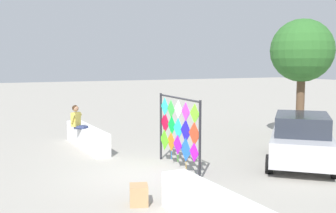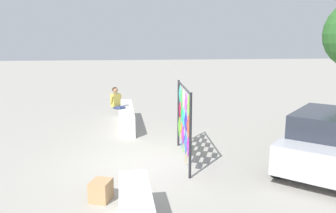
{
  "view_description": "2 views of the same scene",
  "coord_description": "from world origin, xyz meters",
  "views": [
    {
      "loc": [
        10.27,
        -4.51,
        3.17
      ],
      "look_at": [
        -0.09,
        0.82,
        1.92
      ],
      "focal_mm": 43.11,
      "sensor_mm": 36.0,
      "label": 1
    },
    {
      "loc": [
        9.05,
        -0.6,
        3.37
      ],
      "look_at": [
        0.4,
        0.65,
        1.71
      ],
      "focal_mm": 35.62,
      "sensor_mm": 36.0,
      "label": 2
    }
  ],
  "objects": [
    {
      "name": "ground",
      "position": [
        0.0,
        0.0,
        0.0
      ],
      "size": [
        120.0,
        120.0,
        0.0
      ],
      "primitive_type": "plane",
      "color": "#9E998E"
    },
    {
      "name": "plaza_ledge_left",
      "position": [
        -4.46,
        -0.39,
        0.39
      ],
      "size": [
        3.9,
        0.58,
        0.79
      ],
      "primitive_type": "cube",
      "color": "white",
      "rests_on": "ground"
    },
    {
      "name": "kite_display_rack",
      "position": [
        -0.14,
        1.18,
        1.3
      ],
      "size": [
        2.81,
        0.26,
        2.2
      ],
      "color": "#232328",
      "rests_on": "ground"
    },
    {
      "name": "seated_vendor",
      "position": [
        -4.3,
        -0.71,
        0.98
      ],
      "size": [
        0.78,
        0.75,
        1.64
      ],
      "color": "navy",
      "rests_on": "ground"
    },
    {
      "name": "parked_car",
      "position": [
        1.12,
        4.89,
        0.81
      ],
      "size": [
        4.18,
        4.14,
        1.6
      ],
      "color": "#B7B7BC",
      "rests_on": "ground"
    },
    {
      "name": "cardboard_box_large",
      "position": [
        2.15,
        -1.08,
        0.23
      ],
      "size": [
        0.58,
        0.55,
        0.45
      ],
      "primitive_type": "cube",
      "rotation": [
        0.0,
        0.0,
        -0.37
      ],
      "color": "tan",
      "rests_on": "ground"
    },
    {
      "name": "tree_broadleaf",
      "position": [
        -2.12,
        7.98,
        3.68
      ],
      "size": [
        2.59,
        2.59,
        4.99
      ],
      "color": "brown",
      "rests_on": "ground"
    }
  ]
}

